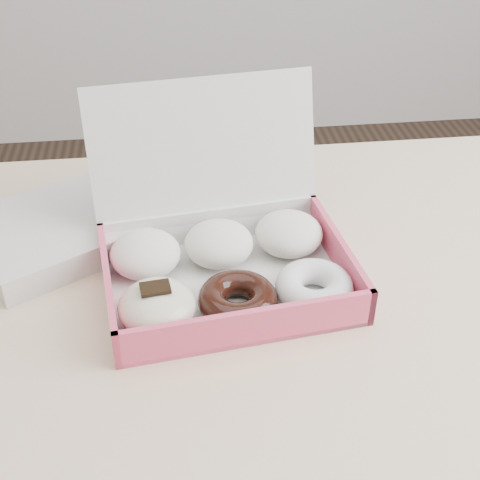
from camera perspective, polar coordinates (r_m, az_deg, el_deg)
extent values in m
cube|color=#D4B88B|center=(0.89, 4.78, -5.19)|extent=(1.20, 0.80, 0.04)
cube|color=silver|center=(0.88, -1.04, -3.86)|extent=(0.34, 0.27, 0.01)
cube|color=#D64664|center=(0.78, 0.77, -7.54)|extent=(0.31, 0.05, 0.05)
cube|color=silver|center=(0.95, -2.55, 1.31)|extent=(0.31, 0.05, 0.05)
cube|color=#D64664|center=(0.85, -11.14, -4.14)|extent=(0.04, 0.23, 0.05)
cube|color=#D64664|center=(0.90, 8.42, -1.23)|extent=(0.04, 0.23, 0.05)
cube|color=silver|center=(0.93, -2.98, 6.65)|extent=(0.32, 0.11, 0.22)
ellipsoid|color=silver|center=(0.89, -8.07, -1.18)|extent=(0.10, 0.10, 0.05)
ellipsoid|color=silver|center=(0.90, -1.83, -0.29)|extent=(0.10, 0.10, 0.05)
ellipsoid|color=silver|center=(0.93, 4.19, 0.56)|extent=(0.10, 0.10, 0.05)
ellipsoid|color=beige|center=(0.81, -7.11, -5.64)|extent=(0.10, 0.10, 0.05)
cube|color=black|center=(0.79, -7.25, -4.08)|extent=(0.04, 0.03, 0.00)
torus|color=black|center=(0.83, -0.21, -5.08)|extent=(0.11, 0.11, 0.03)
torus|color=white|center=(0.85, 6.34, -4.01)|extent=(0.11, 0.11, 0.03)
cube|color=silver|center=(0.99, -14.93, 0.90)|extent=(0.31, 0.29, 0.04)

